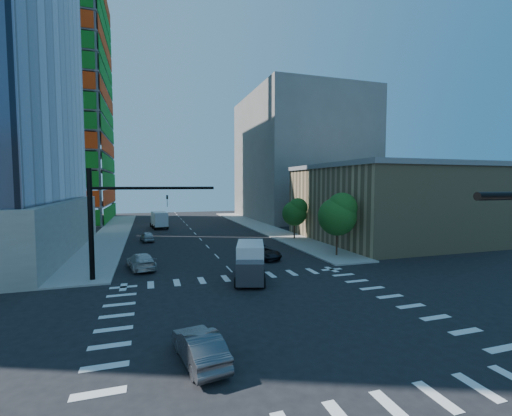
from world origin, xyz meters
name	(u,v)px	position (x,y,z in m)	size (l,w,h in m)	color
ground	(275,317)	(0.00, 0.00, 0.00)	(160.00, 160.00, 0.00)	black
road_markings	(275,317)	(0.00, 0.00, 0.01)	(20.00, 20.00, 0.01)	silver
sidewalk_ne	(261,227)	(12.50, 40.00, 0.07)	(5.00, 60.00, 0.15)	gray
sidewalk_nw	(113,233)	(-12.50, 40.00, 0.07)	(5.00, 60.00, 0.15)	gray
construction_building	(41,101)	(-27.41, 61.93, 24.61)	(25.16, 34.50, 70.60)	slate
commercial_building	(385,202)	(25.00, 22.00, 5.31)	(20.50, 22.50, 10.60)	tan
bg_building_ne	(300,158)	(27.00, 55.00, 14.00)	(24.00, 30.00, 28.00)	slate
signal_mast_nw	(111,213)	(-10.00, 11.50, 5.49)	(10.20, 0.40, 9.00)	black
tree_south	(339,214)	(12.63, 13.90, 4.69)	(4.16, 4.16, 6.82)	#382316
tree_north	(296,212)	(12.93, 25.90, 3.99)	(3.54, 3.52, 5.78)	#382316
car_nb_far	(262,252)	(4.30, 15.34, 0.69)	(2.29, 4.97, 1.38)	black
car_sb_near	(141,261)	(-7.79, 14.52, 0.74)	(2.07, 5.09, 1.48)	#B5B5B5
car_sb_mid	(147,237)	(-7.26, 30.52, 0.66)	(1.56, 3.89, 1.32)	#A3A7AB
car_sb_cross	(199,347)	(-5.03, -3.86, 0.72)	(1.51, 4.34, 1.43)	#4C4C51
box_truck_near	(250,265)	(0.82, 7.91, 1.29)	(3.90, 6.00, 2.91)	black
box_truck_far	(159,221)	(-5.31, 44.69, 1.31)	(3.12, 5.92, 2.97)	black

